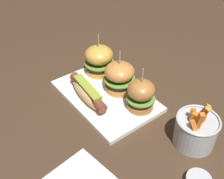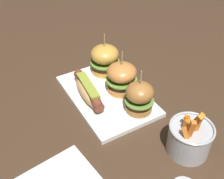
{
  "view_description": "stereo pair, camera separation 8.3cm",
  "coord_description": "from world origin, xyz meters",
  "px_view_note": "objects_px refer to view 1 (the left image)",
  "views": [
    {
      "loc": [
        0.54,
        -0.39,
        0.58
      ],
      "look_at": [
        0.03,
        0.0,
        0.05
      ],
      "focal_mm": 44.64,
      "sensor_mm": 36.0,
      "label": 1
    },
    {
      "loc": [
        0.59,
        -0.32,
        0.58
      ],
      "look_at": [
        0.03,
        0.0,
        0.05
      ],
      "focal_mm": 44.64,
      "sensor_mm": 36.0,
      "label": 2
    }
  ],
  "objects_px": {
    "slider_left": "(99,60)",
    "slider_center": "(119,77)",
    "hot_dog": "(87,92)",
    "slider_right": "(141,95)",
    "fries_bucket": "(196,130)",
    "platter_main": "(106,96)"
  },
  "relations": [
    {
      "from": "slider_left",
      "to": "slider_right",
      "type": "height_order",
      "value": "slider_left"
    },
    {
      "from": "hot_dog",
      "to": "slider_center",
      "type": "height_order",
      "value": "slider_center"
    },
    {
      "from": "platter_main",
      "to": "slider_center",
      "type": "xyz_separation_m",
      "value": [
        0.01,
        0.05,
        0.06
      ]
    },
    {
      "from": "slider_left",
      "to": "slider_center",
      "type": "bearing_deg",
      "value": -2.17
    },
    {
      "from": "hot_dog",
      "to": "slider_right",
      "type": "relative_size",
      "value": 1.35
    },
    {
      "from": "platter_main",
      "to": "slider_left",
      "type": "bearing_deg",
      "value": 153.62
    },
    {
      "from": "slider_center",
      "to": "platter_main",
      "type": "bearing_deg",
      "value": -95.88
    },
    {
      "from": "hot_dog",
      "to": "slider_center",
      "type": "relative_size",
      "value": 1.34
    },
    {
      "from": "slider_center",
      "to": "slider_right",
      "type": "bearing_deg",
      "value": -2.41
    },
    {
      "from": "slider_center",
      "to": "slider_right",
      "type": "height_order",
      "value": "slider_center"
    },
    {
      "from": "hot_dog",
      "to": "fries_bucket",
      "type": "bearing_deg",
      "value": 23.41
    },
    {
      "from": "platter_main",
      "to": "slider_left",
      "type": "distance_m",
      "value": 0.14
    },
    {
      "from": "platter_main",
      "to": "slider_center",
      "type": "bearing_deg",
      "value": 84.12
    },
    {
      "from": "hot_dog",
      "to": "slider_right",
      "type": "height_order",
      "value": "slider_right"
    },
    {
      "from": "slider_right",
      "to": "fries_bucket",
      "type": "distance_m",
      "value": 0.18
    },
    {
      "from": "hot_dog",
      "to": "slider_right",
      "type": "distance_m",
      "value": 0.16
    },
    {
      "from": "slider_left",
      "to": "fries_bucket",
      "type": "xyz_separation_m",
      "value": [
        0.4,
        0.02,
        -0.02
      ]
    },
    {
      "from": "slider_left",
      "to": "slider_center",
      "type": "distance_m",
      "value": 0.12
    },
    {
      "from": "hot_dog",
      "to": "slider_left",
      "type": "relative_size",
      "value": 1.31
    },
    {
      "from": "slider_left",
      "to": "fries_bucket",
      "type": "height_order",
      "value": "slider_left"
    },
    {
      "from": "slider_center",
      "to": "hot_dog",
      "type": "bearing_deg",
      "value": -102.29
    },
    {
      "from": "platter_main",
      "to": "hot_dog",
      "type": "height_order",
      "value": "hot_dog"
    }
  ]
}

